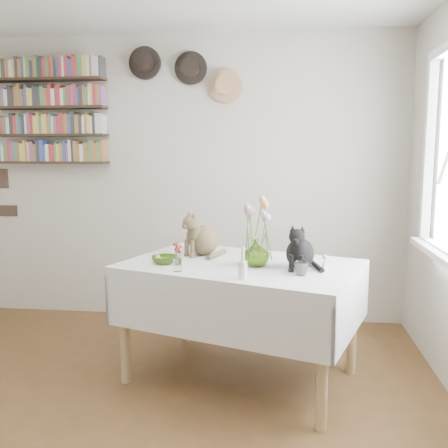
# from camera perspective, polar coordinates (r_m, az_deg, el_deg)

# --- Properties ---
(room) EXTENTS (4.08, 4.58, 2.58)m
(room) POSITION_cam_1_polar(r_m,az_deg,el_deg) (2.33, -17.39, 1.84)
(room) COLOR brown
(room) RESTS_ON ground
(dining_table) EXTENTS (1.68, 1.36, 0.78)m
(dining_table) POSITION_cam_1_polar(r_m,az_deg,el_deg) (3.28, 1.96, -7.77)
(dining_table) COLOR white
(dining_table) RESTS_ON room
(tabby_cat) EXTENTS (0.34, 0.34, 0.32)m
(tabby_cat) POSITION_cam_1_polar(r_m,az_deg,el_deg) (3.47, -2.27, -0.93)
(tabby_cat) COLOR olive
(tabby_cat) RESTS_ON dining_table
(black_cat) EXTENTS (0.24, 0.28, 0.29)m
(black_cat) POSITION_cam_1_polar(r_m,az_deg,el_deg) (3.11, 8.71, -2.42)
(black_cat) COLOR black
(black_cat) RESTS_ON dining_table
(flower_vase) EXTENTS (0.22, 0.22, 0.17)m
(flower_vase) POSITION_cam_1_polar(r_m,az_deg,el_deg) (3.14, 3.71, -3.27)
(flower_vase) COLOR #86B037
(flower_vase) RESTS_ON dining_table
(green_bowl) EXTENTS (0.17, 0.17, 0.05)m
(green_bowl) POSITION_cam_1_polar(r_m,az_deg,el_deg) (3.23, -6.82, -4.09)
(green_bowl) COLOR #86B037
(green_bowl) RESTS_ON dining_table
(drinking_glass) EXTENTS (0.09, 0.09, 0.08)m
(drinking_glass) POSITION_cam_1_polar(r_m,az_deg,el_deg) (2.94, 8.81, -5.06)
(drinking_glass) COLOR white
(drinking_glass) RESTS_ON dining_table
(candlestick) EXTENTS (0.05, 0.05, 0.18)m
(candlestick) POSITION_cam_1_polar(r_m,az_deg,el_deg) (2.83, 2.16, -5.07)
(candlestick) COLOR white
(candlestick) RESTS_ON dining_table
(berry_jar) EXTENTS (0.05, 0.05, 0.20)m
(berry_jar) POSITION_cam_1_polar(r_m,az_deg,el_deg) (3.01, -5.35, -3.76)
(berry_jar) COLOR white
(berry_jar) RESTS_ON dining_table
(porcelain_figurine) EXTENTS (0.06, 0.06, 0.10)m
(porcelain_figurine) POSITION_cam_1_polar(r_m,az_deg,el_deg) (3.07, 11.43, -4.48)
(porcelain_figurine) COLOR white
(porcelain_figurine) RESTS_ON dining_table
(flower_bouquet) EXTENTS (0.17, 0.13, 0.39)m
(flower_bouquet) POSITION_cam_1_polar(r_m,az_deg,el_deg) (3.11, 3.78, 1.34)
(flower_bouquet) COLOR #4C7233
(flower_bouquet) RESTS_ON flower_vase
(bookshelf_unit) EXTENTS (1.00, 0.16, 0.91)m
(bookshelf_unit) POSITION_cam_1_polar(r_m,az_deg,el_deg) (4.75, -19.23, 12.00)
(bookshelf_unit) COLOR #332518
(bookshelf_unit) RESTS_ON room
(wall_hats) EXTENTS (0.98, 0.09, 0.48)m
(wall_hats) POSITION_cam_1_polar(r_m,az_deg,el_deg) (4.43, -4.33, 16.96)
(wall_hats) COLOR black
(wall_hats) RESTS_ON room
(wall_art_plaques) EXTENTS (0.21, 0.02, 0.44)m
(wall_art_plaques) POSITION_cam_1_polar(r_m,az_deg,el_deg) (5.07, -23.89, 3.37)
(wall_art_plaques) COLOR #38281E
(wall_art_plaques) RESTS_ON room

